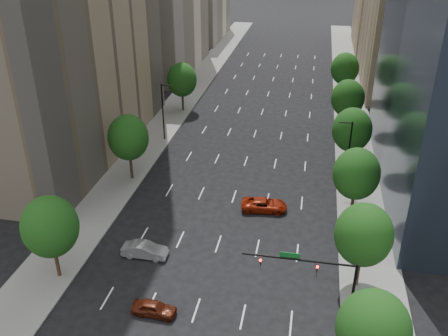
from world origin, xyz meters
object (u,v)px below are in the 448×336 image
Objects in this scene: car_red_far at (264,205)px; car_maroon at (154,308)px; traffic_signal at (323,279)px; car_silver at (145,250)px.

car_maroon is at bearing 152.08° from car_red_far.
car_red_far reaches higher than car_maroon.
car_silver is (-17.44, 6.54, -4.40)m from traffic_signal.
car_silver is (-3.45, 7.65, 0.10)m from car_maroon.
car_red_far is (7.45, 18.66, 0.07)m from car_maroon.
car_red_far is (-6.53, 17.55, -4.43)m from traffic_signal.
car_silver is 15.49m from car_red_far.
car_silver reaches higher than car_red_far.
traffic_signal is 1.70× the size of car_red_far.
car_maroon is at bearing -156.28° from car_silver.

